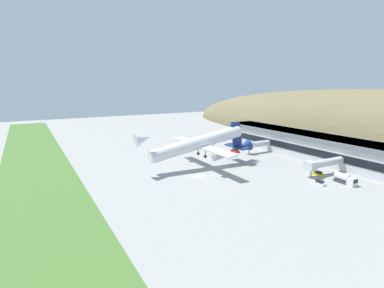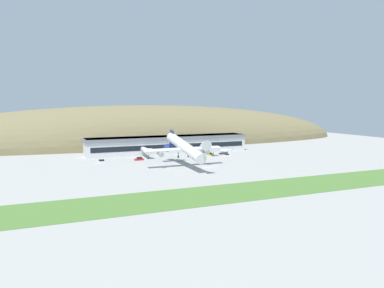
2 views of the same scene
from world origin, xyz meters
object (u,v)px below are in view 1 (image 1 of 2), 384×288
jetway_1 (323,163)px  fuel_truck (345,179)px  service_car_0 (318,174)px  jetway_0 (256,144)px  cargo_airplane (200,144)px  terminal_building (311,144)px  service_car_3 (235,151)px  traffic_cone_0 (230,174)px  service_car_1 (210,143)px  service_car_2 (319,183)px

jetway_1 → fuel_truck: (9.49, -1.74, -2.53)m
jetway_1 → service_car_0: size_ratio=4.37×
jetway_0 → cargo_airplane: cargo_airplane is taller
terminal_building → jetway_1: 24.72m
jetway_0 → service_car_3: jetway_0 is taller
traffic_cone_0 → service_car_1: bearing=154.9°
jetway_1 → service_car_2: jetway_1 is taller
service_car_1 → traffic_cone_0: bearing=-25.1°
terminal_building → service_car_3: bearing=-137.9°
service_car_1 → service_car_3: 19.34m
traffic_cone_0 → jetway_0: bearing=125.3°
service_car_0 → service_car_3: size_ratio=0.84×
service_car_2 → service_car_3: bearing=174.3°
service_car_3 → cargo_airplane: bearing=-62.6°
service_car_3 → fuel_truck: size_ratio=0.66×
terminal_building → service_car_3: terminal_building is taller
cargo_airplane → service_car_3: bearing=117.4°
service_car_2 → service_car_3: size_ratio=0.84×
service_car_1 → traffic_cone_0: (46.25, -21.71, -0.42)m
service_car_2 → service_car_3: (-48.07, 4.78, 0.12)m
traffic_cone_0 → service_car_3: bearing=139.7°
terminal_building → traffic_cone_0: (3.50, -44.04, -5.36)m
jetway_1 → fuel_truck: bearing=-10.4°
service_car_0 → service_car_1: (-60.76, -4.11, 0.12)m
terminal_building → service_car_1: size_ratio=21.20×
jetway_1 → service_car_0: (-0.34, -1.73, -3.41)m
terminal_building → jetway_1: terminal_building is taller
traffic_cone_0 → fuel_truck: bearing=46.7°
service_car_1 → terminal_building: bearing=27.6°
terminal_building → service_car_2: size_ratio=24.59×
terminal_building → service_car_0: terminal_building is taller
service_car_3 → fuel_truck: fuel_truck is taller
jetway_0 → traffic_cone_0: bearing=-54.7°
jetway_0 → fuel_truck: 45.54m
terminal_building → traffic_cone_0: bearing=-85.5°
service_car_1 → service_car_3: service_car_1 is taller
service_car_0 → jetway_1: bearing=79.0°
service_car_0 → cargo_airplane: bearing=-132.7°
cargo_airplane → fuel_truck: bearing=38.6°
jetway_0 → jetway_1: 35.88m
jetway_0 → service_car_2: 43.78m
service_car_3 → service_car_2: bearing=-5.7°
jetway_0 → traffic_cone_0: jetway_0 is taller
cargo_airplane → service_car_2: bearing=32.9°
service_car_0 → service_car_2: bearing=-49.6°
service_car_0 → service_car_3: service_car_3 is taller
service_car_2 → service_car_0: bearing=130.4°
jetway_0 → service_car_1: 26.68m
cargo_airplane → traffic_cone_0: size_ratio=82.44×
fuel_truck → jetway_0: bearing=175.2°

